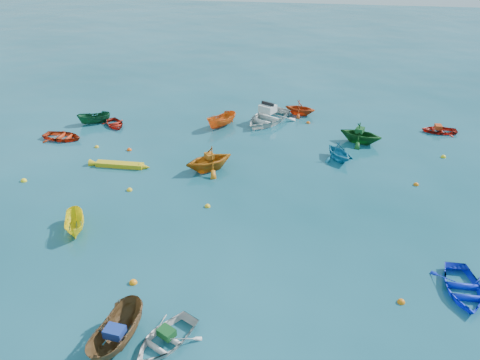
% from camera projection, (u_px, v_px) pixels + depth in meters
% --- Properties ---
extents(ground, '(160.00, 160.00, 0.00)m').
position_uv_depth(ground, '(225.00, 232.00, 24.67)').
color(ground, '#0A404C').
rests_on(ground, ground).
extents(dinghy_white_near, '(3.26, 3.60, 0.61)m').
position_uv_depth(dinghy_white_near, '(166.00, 343.00, 18.18)').
color(dinghy_white_near, silver).
rests_on(dinghy_white_near, ground).
extents(sampan_brown_mid, '(1.67, 3.55, 1.32)m').
position_uv_depth(sampan_brown_mid, '(119.00, 345.00, 18.10)').
color(sampan_brown_mid, brown).
rests_on(sampan_brown_mid, ground).
extents(dinghy_blue_se, '(2.37, 3.31, 0.68)m').
position_uv_depth(dinghy_blue_se, '(462.00, 292.00, 20.68)').
color(dinghy_blue_se, '#112ADA').
rests_on(dinghy_blue_se, ground).
extents(dinghy_orange_w, '(4.28, 4.21, 1.71)m').
position_uv_depth(dinghy_orange_w, '(209.00, 170.00, 30.86)').
color(dinghy_orange_w, '#BB6511').
rests_on(dinghy_orange_w, ground).
extents(sampan_yellow_mid, '(1.98, 2.75, 1.00)m').
position_uv_depth(sampan_yellow_mid, '(76.00, 230.00, 24.81)').
color(sampan_yellow_mid, yellow).
rests_on(sampan_yellow_mid, ground).
extents(dinghy_cyan_se, '(3.15, 3.26, 1.32)m').
position_uv_depth(dinghy_cyan_se, '(338.00, 159.00, 32.21)').
color(dinghy_cyan_se, teal).
rests_on(dinghy_cyan_se, ground).
extents(dinghy_red_nw, '(3.24, 2.46, 0.63)m').
position_uv_depth(dinghy_red_nw, '(63.00, 139.00, 35.20)').
color(dinghy_red_nw, red).
rests_on(dinghy_red_nw, ground).
extents(sampan_orange_n, '(2.60, 3.11, 1.16)m').
position_uv_depth(sampan_orange_n, '(222.00, 127.00, 37.34)').
color(sampan_orange_n, orange).
rests_on(sampan_orange_n, ground).
extents(dinghy_green_n, '(3.80, 3.54, 1.62)m').
position_uv_depth(dinghy_green_n, '(360.00, 143.00, 34.63)').
color(dinghy_green_n, '#12511B').
rests_on(dinghy_green_n, ground).
extents(dinghy_red_ne, '(2.66, 1.92, 0.55)m').
position_uv_depth(dinghy_red_ne, '(438.00, 132.00, 36.36)').
color(dinghy_red_ne, red).
rests_on(dinghy_red_ne, ground).
extents(dinghy_red_far, '(2.96, 3.08, 0.52)m').
position_uv_depth(dinghy_red_far, '(115.00, 126.00, 37.49)').
color(dinghy_red_far, '#B11B0E').
rests_on(dinghy_red_far, ground).
extents(dinghy_orange_far, '(2.99, 2.72, 1.35)m').
position_uv_depth(dinghy_orange_far, '(300.00, 114.00, 39.68)').
color(dinghy_orange_far, '#C13D12').
rests_on(dinghy_orange_far, ground).
extents(sampan_green_far, '(2.76, 2.07, 1.01)m').
position_uv_depth(sampan_green_far, '(95.00, 123.00, 37.93)').
color(sampan_green_far, '#104826').
rests_on(sampan_green_far, ground).
extents(kayak_yellow, '(3.92, 0.64, 0.39)m').
position_uv_depth(kayak_yellow, '(120.00, 167.00, 31.23)').
color(kayak_yellow, gold).
rests_on(kayak_yellow, ground).
extents(motorboat_white, '(5.37, 5.94, 1.61)m').
position_uv_depth(motorboat_white, '(267.00, 122.00, 38.18)').
color(motorboat_white, silver).
rests_on(motorboat_white, ground).
extents(tarp_green_a, '(0.79, 0.73, 0.31)m').
position_uv_depth(tarp_green_a, '(166.00, 333.00, 18.03)').
color(tarp_green_a, '#134E1E').
rests_on(tarp_green_a, dinghy_white_near).
extents(tarp_blue_a, '(0.80, 0.64, 0.36)m').
position_uv_depth(tarp_blue_a, '(115.00, 332.00, 17.57)').
color(tarp_blue_a, navy).
rests_on(tarp_blue_a, sampan_brown_mid).
extents(tarp_orange_a, '(0.77, 0.80, 0.31)m').
position_uv_depth(tarp_orange_a, '(209.00, 156.00, 30.39)').
color(tarp_orange_a, '#BC5E13').
rests_on(tarp_orange_a, dinghy_orange_w).
extents(tarp_green_b, '(0.75, 0.85, 0.34)m').
position_uv_depth(tarp_green_b, '(360.00, 130.00, 34.20)').
color(tarp_green_b, '#124A1D').
rests_on(tarp_green_b, dinghy_green_n).
extents(tarp_orange_b, '(0.50, 0.66, 0.32)m').
position_uv_depth(tarp_orange_b, '(438.00, 127.00, 36.16)').
color(tarp_orange_b, '#B33512').
rests_on(tarp_orange_b, dinghy_red_ne).
extents(buoy_or_a, '(0.37, 0.37, 0.37)m').
position_uv_depth(buoy_or_a, '(133.00, 283.00, 21.18)').
color(buoy_or_a, orange).
rests_on(buoy_or_a, ground).
extents(buoy_ye_a, '(0.35, 0.35, 0.35)m').
position_uv_depth(buoy_ye_a, '(130.00, 190.00, 28.47)').
color(buoy_ye_a, yellow).
rests_on(buoy_ye_a, ground).
extents(buoy_or_b, '(0.34, 0.34, 0.34)m').
position_uv_depth(buoy_or_b, '(401.00, 302.00, 20.10)').
color(buoy_or_b, orange).
rests_on(buoy_or_b, ground).
extents(buoy_ye_b, '(0.39, 0.39, 0.39)m').
position_uv_depth(buoy_ye_b, '(24.00, 181.00, 29.48)').
color(buoy_ye_b, yellow).
rests_on(buoy_ye_b, ground).
extents(buoy_or_c, '(0.36, 0.36, 0.36)m').
position_uv_depth(buoy_or_c, '(129.00, 150.00, 33.46)').
color(buoy_or_c, '#EE4E0C').
rests_on(buoy_or_c, ground).
extents(buoy_ye_c, '(0.34, 0.34, 0.34)m').
position_uv_depth(buoy_ye_c, '(208.00, 207.00, 26.85)').
color(buoy_ye_c, yellow).
rests_on(buoy_ye_c, ground).
extents(buoy_or_d, '(0.34, 0.34, 0.34)m').
position_uv_depth(buoy_or_d, '(416.00, 185.00, 29.05)').
color(buoy_or_d, orange).
rests_on(buoy_or_d, ground).
extents(buoy_ye_d, '(0.31, 0.31, 0.31)m').
position_uv_depth(buoy_ye_d, '(97.00, 147.00, 33.91)').
color(buoy_ye_d, yellow).
rests_on(buoy_ye_d, ground).
extents(buoy_or_e, '(0.33, 0.33, 0.33)m').
position_uv_depth(buoy_or_e, '(308.00, 123.00, 37.98)').
color(buoy_or_e, '#E0570C').
rests_on(buoy_or_e, ground).
extents(buoy_ye_e, '(0.35, 0.35, 0.35)m').
position_uv_depth(buoy_ye_e, '(443.00, 157.00, 32.46)').
color(buoy_ye_e, yellow).
rests_on(buoy_ye_e, ground).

